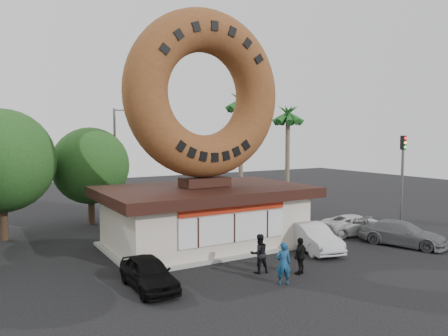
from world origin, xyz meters
name	(u,v)px	position (x,y,z in m)	size (l,w,h in m)	color
ground	(269,275)	(0.00, 0.00, 0.00)	(90.00, 90.00, 0.00)	black
donut_shop	(205,214)	(0.00, 5.98, 1.77)	(11.20, 7.20, 3.80)	beige
giant_donut	(204,94)	(0.00, 6.00, 8.33)	(9.06, 9.06, 2.31)	brown
tree_west	(2,161)	(-9.50, 13.00, 4.64)	(6.00, 6.00, 7.65)	#473321
tree_mid	(90,166)	(-4.00, 15.00, 4.02)	(5.20, 5.20, 6.63)	#473321
palm_near	(241,106)	(7.50, 14.00, 8.41)	(2.60, 2.60, 9.75)	#726651
palm_far	(288,118)	(11.00, 12.50, 7.48)	(2.60, 2.60, 8.75)	#726651
street_lamp	(117,157)	(-1.86, 16.00, 4.48)	(2.11, 0.20, 8.00)	#59595E
traffic_signal	(403,168)	(14.00, 3.99, 3.87)	(0.30, 0.38, 6.07)	#59595E
person_left	(283,263)	(-0.19, -1.21, 0.88)	(0.64, 0.42, 1.77)	navy
person_center	(259,253)	(-0.19, 0.51, 0.88)	(0.85, 0.66, 1.75)	black
person_right	(301,256)	(1.29, -0.55, 0.82)	(0.96, 0.40, 1.64)	black
car_black	(149,273)	(-5.14, 1.11, 0.64)	(1.51, 3.76, 1.28)	black
car_silver	(312,237)	(4.43, 2.18, 0.71)	(1.50, 4.30, 1.42)	#B9BABF
car_grey	(403,234)	(9.46, 0.41, 0.67)	(1.87, 4.60, 1.34)	slate
car_white	(357,225)	(9.33, 3.57, 0.60)	(2.01, 4.35, 1.21)	silver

